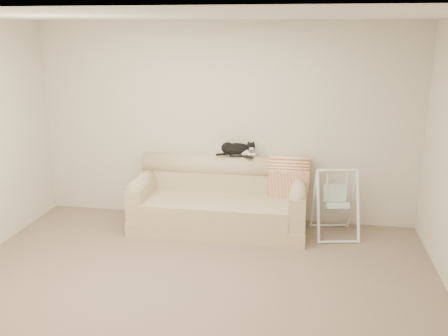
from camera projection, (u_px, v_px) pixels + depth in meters
name	position (u px, v px, depth m)	size (l,w,h in m)	color
ground_plane	(192.00, 288.00, 4.98)	(5.00, 5.00, 0.00)	#786657
room_shell	(189.00, 138.00, 4.56)	(5.04, 4.04, 2.60)	silver
sofa	(220.00, 201.00, 6.41)	(2.20, 0.93, 0.90)	tan
remote_a	(237.00, 156.00, 6.45)	(0.19, 0.08, 0.03)	black
remote_b	(247.00, 157.00, 6.40)	(0.16, 0.14, 0.02)	black
tuxedo_cat	(237.00, 149.00, 6.44)	(0.51, 0.25, 0.20)	black
throw_blanket	(289.00, 172.00, 6.39)	(0.51, 0.38, 0.58)	#BE4E29
baby_swing	(335.00, 202.00, 6.15)	(0.62, 0.65, 0.86)	white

